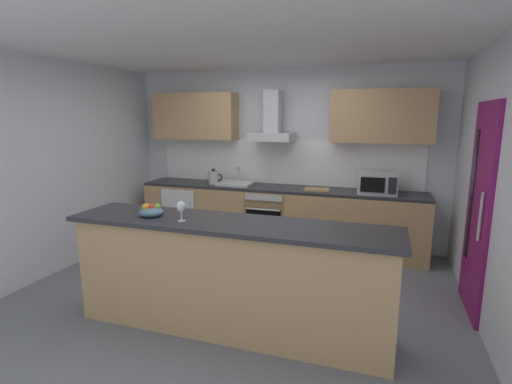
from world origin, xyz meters
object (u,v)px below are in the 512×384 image
object	(u,v)px
range_hood	(272,125)
chopping_board	(317,189)
oven	(269,216)
refrigerator	(187,212)
kettle	(214,177)
microwave	(378,183)
sink	(236,183)
wine_glass	(181,207)
fruit_bowl	(151,211)

from	to	relation	value
range_hood	chopping_board	size ratio (longest dim) A/B	2.12
oven	chopping_board	size ratio (longest dim) A/B	2.35
refrigerator	chopping_board	world-z (taller)	chopping_board
kettle	range_hood	world-z (taller)	range_hood
microwave	kettle	size ratio (longest dim) A/B	1.73
oven	sink	xyz separation A→B (m)	(-0.52, 0.01, 0.47)
kettle	range_hood	size ratio (longest dim) A/B	0.40
kettle	chopping_board	size ratio (longest dim) A/B	0.85
oven	refrigerator	xyz separation A→B (m)	(-1.36, -0.00, -0.03)
oven	chopping_board	distance (m)	0.83
refrigerator	range_hood	distance (m)	1.93
refrigerator	range_hood	bearing A→B (deg)	5.55
sink	range_hood	xyz separation A→B (m)	(0.52, 0.12, 0.86)
microwave	wine_glass	xyz separation A→B (m)	(-1.57, -2.41, 0.09)
wine_glass	chopping_board	world-z (taller)	wine_glass
refrigerator	kettle	size ratio (longest dim) A/B	2.94
oven	wine_glass	world-z (taller)	wine_glass
chopping_board	wine_glass	bearing A→B (deg)	-107.65
oven	sink	distance (m)	0.70
oven	refrigerator	world-z (taller)	oven
oven	microwave	size ratio (longest dim) A/B	1.60
fruit_bowl	range_hood	bearing A→B (deg)	80.52
refrigerator	fruit_bowl	distance (m)	2.62
microwave	range_hood	world-z (taller)	range_hood
refrigerator	kettle	xyz separation A→B (m)	(0.49, -0.03, 0.58)
kettle	range_hood	distance (m)	1.18
range_hood	fruit_bowl	bearing A→B (deg)	-99.48
sink	kettle	world-z (taller)	sink
oven	range_hood	world-z (taller)	range_hood
microwave	range_hood	distance (m)	1.68
refrigerator	sink	bearing A→B (deg)	0.94
sink	microwave	bearing A→B (deg)	-1.10
microwave	refrigerator	bearing A→B (deg)	179.50
fruit_bowl	chopping_board	xyz separation A→B (m)	(1.12, 2.34, -0.15)
refrigerator	fruit_bowl	xyz separation A→B (m)	(0.94, -2.36, 0.63)
refrigerator	kettle	distance (m)	0.76
kettle	fruit_bowl	size ratio (longest dim) A/B	1.31
oven	fruit_bowl	xyz separation A→B (m)	(-0.42, -2.36, 0.60)
chopping_board	refrigerator	bearing A→B (deg)	179.42
kettle	oven	bearing A→B (deg)	2.22
oven	refrigerator	distance (m)	1.36
fruit_bowl	oven	bearing A→B (deg)	80.01
range_hood	wine_glass	size ratio (longest dim) A/B	4.05
sink	chopping_board	world-z (taller)	sink
refrigerator	range_hood	size ratio (longest dim) A/B	1.18
chopping_board	range_hood	bearing A→B (deg)	167.68
kettle	sink	bearing A→B (deg)	7.30
oven	kettle	xyz separation A→B (m)	(-0.87, -0.03, 0.55)
sink	chopping_board	xyz separation A→B (m)	(1.22, -0.03, -0.02)
chopping_board	fruit_bowl	bearing A→B (deg)	-115.55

